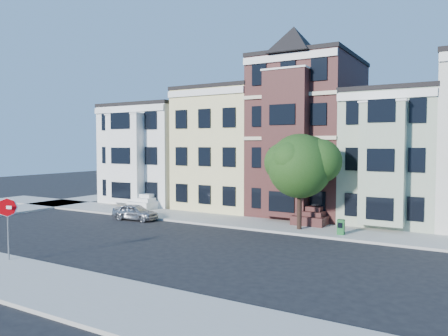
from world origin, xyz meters
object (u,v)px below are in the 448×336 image
Objects in this scene: parked_car at (135,212)px; stop_sign at (8,225)px; fire_hydrant at (136,211)px; street_tree at (300,170)px; newspaper_box at (341,227)px.

stop_sign is at bearing -171.72° from parked_car.
parked_car is 1.45m from fire_hydrant.
street_tree reaches higher than fire_hydrant.
street_tree is at bearing 169.76° from newspaper_box.
newspaper_box is at bearing -7.01° from street_tree.
stop_sign reaches higher than parked_car.
stop_sign is (2.89, -11.82, 1.20)m from parked_car.
parked_car reaches higher than fire_hydrant.
newspaper_box is 15.60m from fire_hydrant.
newspaper_box reaches higher than fire_hydrant.
street_tree is at bearing 4.77° from fire_hydrant.
street_tree reaches higher than parked_car.
stop_sign reaches higher than newspaper_box.
fire_hydrant is 13.54m from stop_sign.
fire_hydrant is 0.20× the size of stop_sign.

